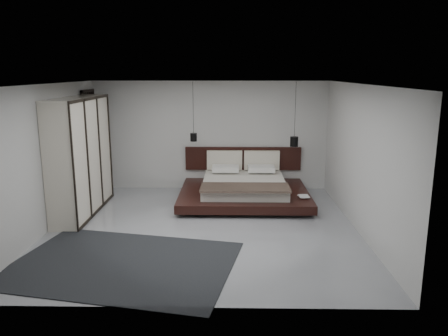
{
  "coord_description": "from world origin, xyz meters",
  "views": [
    {
      "loc": [
        0.55,
        -8.18,
        3.03
      ],
      "look_at": [
        0.38,
        1.2,
        0.95
      ],
      "focal_mm": 35.0,
      "sensor_mm": 36.0,
      "label": 1
    }
  ],
  "objects_px": {
    "lattice_screen": "(91,143)",
    "pendant_left": "(194,137)",
    "bed": "(244,188)",
    "pendant_right": "(294,141)",
    "rug": "(123,264)",
    "wardrobe": "(80,156)"
  },
  "relations": [
    {
      "from": "wardrobe",
      "to": "rug",
      "type": "distance_m",
      "value": 3.29
    },
    {
      "from": "pendant_left",
      "to": "rug",
      "type": "relative_size",
      "value": 0.41
    },
    {
      "from": "pendant_left",
      "to": "rug",
      "type": "distance_m",
      "value": 4.42
    },
    {
      "from": "lattice_screen",
      "to": "rug",
      "type": "relative_size",
      "value": 0.74
    },
    {
      "from": "lattice_screen",
      "to": "pendant_right",
      "type": "xyz_separation_m",
      "value": [
        5.03,
        -0.06,
        0.06
      ]
    },
    {
      "from": "pendant_left",
      "to": "rug",
      "type": "bearing_deg",
      "value": -101.25
    },
    {
      "from": "lattice_screen",
      "to": "bed",
      "type": "relative_size",
      "value": 0.87
    },
    {
      "from": "wardrobe",
      "to": "rug",
      "type": "height_order",
      "value": "wardrobe"
    },
    {
      "from": "bed",
      "to": "pendant_left",
      "type": "bearing_deg",
      "value": 158.21
    },
    {
      "from": "lattice_screen",
      "to": "pendant_left",
      "type": "distance_m",
      "value": 2.57
    },
    {
      "from": "wardrobe",
      "to": "pendant_right",
      "type": "bearing_deg",
      "value": 16.84
    },
    {
      "from": "bed",
      "to": "pendant_right",
      "type": "xyz_separation_m",
      "value": [
        1.23,
        0.49,
        1.06
      ]
    },
    {
      "from": "pendant_left",
      "to": "wardrobe",
      "type": "height_order",
      "value": "pendant_left"
    },
    {
      "from": "pendant_right",
      "to": "bed",
      "type": "bearing_deg",
      "value": -158.21
    },
    {
      "from": "pendant_right",
      "to": "wardrobe",
      "type": "height_order",
      "value": "pendant_right"
    },
    {
      "from": "pendant_left",
      "to": "pendant_right",
      "type": "relative_size",
      "value": 0.92
    },
    {
      "from": "bed",
      "to": "rug",
      "type": "relative_size",
      "value": 0.86
    },
    {
      "from": "bed",
      "to": "pendant_right",
      "type": "bearing_deg",
      "value": 21.79
    },
    {
      "from": "bed",
      "to": "rug",
      "type": "distance_m",
      "value": 4.15
    },
    {
      "from": "pendant_left",
      "to": "bed",
      "type": "bearing_deg",
      "value": -21.79
    },
    {
      "from": "lattice_screen",
      "to": "wardrobe",
      "type": "bearing_deg",
      "value": -80.49
    },
    {
      "from": "wardrobe",
      "to": "rug",
      "type": "bearing_deg",
      "value": -60.49
    }
  ]
}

